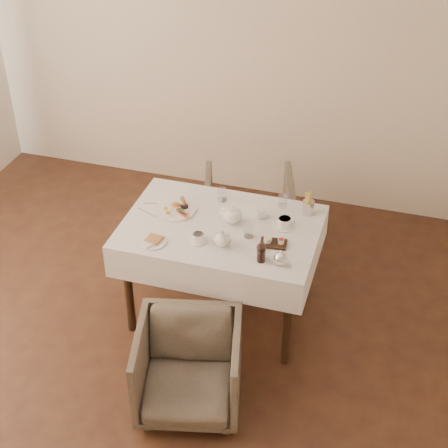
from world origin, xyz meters
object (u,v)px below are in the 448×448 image
at_px(breakfast_plate, 175,209).
at_px(armchair_near, 189,368).
at_px(armchair_far, 248,214).
at_px(teapot_centre, 233,214).
at_px(table, 221,240).

bearing_deg(breakfast_plate, armchair_near, -72.12).
height_order(armchair_far, teapot_centre, teapot_centre).
bearing_deg(table, armchair_near, -86.48).
xyz_separation_m(armchair_near, armchair_far, (-0.07, 1.64, 0.03)).
height_order(breakfast_plate, teapot_centre, teapot_centre).
distance_m(table, armchair_near, 0.90).
distance_m(armchair_near, teapot_centre, 1.03).
xyz_separation_m(table, armchair_far, (-0.02, 0.81, -0.32)).
height_order(armchair_near, armchair_far, armchair_far).
relative_size(armchair_far, teapot_centre, 4.04).
relative_size(armchair_near, teapot_centre, 3.66).
bearing_deg(teapot_centre, breakfast_plate, -167.02).
height_order(table, armchair_near, table).
xyz_separation_m(breakfast_plate, teapot_centre, (0.41, -0.03, 0.06)).
bearing_deg(breakfast_plate, table, -19.75).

